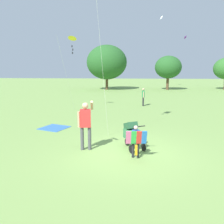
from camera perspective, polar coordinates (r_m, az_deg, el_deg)
The scene contains 8 objects.
ground_plane at distance 8.51m, azimuth 3.43°, elevation -9.79°, with size 120.00×120.00×0.00m, color #75994C.
treeline_distant at distance 33.86m, azimuth 15.85°, elevation 11.21°, with size 29.55×5.74×6.09m.
child_with_butterfly_kite at distance 7.85m, azimuth 5.79°, elevation -6.49°, with size 0.70×0.38×1.10m.
person_adult_flyer at distance 8.53m, azimuth -6.45°, elevation -2.34°, with size 0.58×0.59×1.84m.
stroller at distance 8.73m, azimuth 4.91°, elevation -5.08°, with size 0.85×1.09×1.03m.
kite_orange_delta at distance 17.08m, azimuth -9.66°, elevation 17.04°, with size 0.68×3.42×5.15m.
person_red_shirt at distance 18.74m, azimuth 7.62°, elevation 4.00°, with size 0.21×0.45×1.41m.
picnic_blanket at distance 12.17m, azimuth -13.86°, elevation -3.75°, with size 1.24×1.23×0.02m, color #3366B2.
Camera 1 is at (0.18, -7.97, 2.96)m, focal length 37.61 mm.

